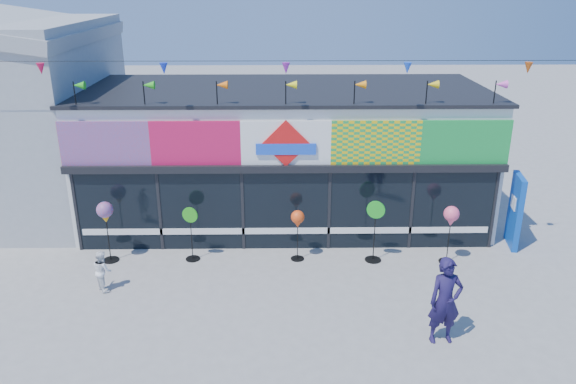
{
  "coord_description": "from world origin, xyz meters",
  "views": [
    {
      "loc": [
        -0.14,
        -10.98,
        7.16
      ],
      "look_at": [
        0.04,
        2.0,
        2.24
      ],
      "focal_mm": 35.0,
      "sensor_mm": 36.0,
      "label": 1
    }
  ],
  "objects_px": {
    "spinner_2": "(298,221)",
    "spinner_3": "(375,230)",
    "child": "(102,270)",
    "spinner_0": "(105,214)",
    "blue_sign": "(515,211)",
    "spinner_4": "(451,218)",
    "spinner_1": "(191,232)",
    "adult_man": "(445,301)"
  },
  "relations": [
    {
      "from": "spinner_2",
      "to": "spinner_1",
      "type": "bearing_deg",
      "value": 179.46
    },
    {
      "from": "spinner_3",
      "to": "spinner_4",
      "type": "height_order",
      "value": "spinner_3"
    },
    {
      "from": "spinner_2",
      "to": "spinner_4",
      "type": "distance_m",
      "value": 4.04
    },
    {
      "from": "spinner_4",
      "to": "spinner_2",
      "type": "bearing_deg",
      "value": 176.8
    },
    {
      "from": "spinner_2",
      "to": "spinner_4",
      "type": "height_order",
      "value": "spinner_4"
    },
    {
      "from": "spinner_1",
      "to": "spinner_3",
      "type": "distance_m",
      "value": 4.92
    },
    {
      "from": "spinner_0",
      "to": "spinner_4",
      "type": "relative_size",
      "value": 1.05
    },
    {
      "from": "blue_sign",
      "to": "adult_man",
      "type": "xyz_separation_m",
      "value": [
        -3.24,
        -4.55,
        -0.1
      ]
    },
    {
      "from": "spinner_3",
      "to": "child",
      "type": "height_order",
      "value": "spinner_3"
    },
    {
      "from": "spinner_0",
      "to": "child",
      "type": "relative_size",
      "value": 1.65
    },
    {
      "from": "spinner_2",
      "to": "adult_man",
      "type": "distance_m",
      "value": 4.76
    },
    {
      "from": "spinner_0",
      "to": "adult_man",
      "type": "xyz_separation_m",
      "value": [
        8.02,
        -3.72,
        -0.41
      ]
    },
    {
      "from": "blue_sign",
      "to": "spinner_1",
      "type": "height_order",
      "value": "blue_sign"
    },
    {
      "from": "spinner_3",
      "to": "adult_man",
      "type": "height_order",
      "value": "adult_man"
    },
    {
      "from": "spinner_0",
      "to": "spinner_1",
      "type": "distance_m",
      "value": 2.29
    },
    {
      "from": "blue_sign",
      "to": "spinner_3",
      "type": "height_order",
      "value": "blue_sign"
    },
    {
      "from": "spinner_0",
      "to": "spinner_4",
      "type": "xyz_separation_m",
      "value": [
        9.11,
        -0.21,
        -0.07
      ]
    },
    {
      "from": "blue_sign",
      "to": "spinner_4",
      "type": "height_order",
      "value": "blue_sign"
    },
    {
      "from": "spinner_4",
      "to": "child",
      "type": "distance_m",
      "value": 8.97
    },
    {
      "from": "blue_sign",
      "to": "spinner_2",
      "type": "relative_size",
      "value": 1.46
    },
    {
      "from": "blue_sign",
      "to": "spinner_4",
      "type": "relative_size",
      "value": 1.29
    },
    {
      "from": "adult_man",
      "to": "spinner_3",
      "type": "bearing_deg",
      "value": 98.04
    },
    {
      "from": "spinner_4",
      "to": "spinner_1",
      "type": "bearing_deg",
      "value": 177.9
    },
    {
      "from": "blue_sign",
      "to": "spinner_3",
      "type": "bearing_deg",
      "value": -158.21
    },
    {
      "from": "spinner_1",
      "to": "spinner_4",
      "type": "xyz_separation_m",
      "value": [
        6.89,
        -0.25,
        0.49
      ]
    },
    {
      "from": "spinner_2",
      "to": "spinner_3",
      "type": "distance_m",
      "value": 2.07
    },
    {
      "from": "spinner_4",
      "to": "child",
      "type": "height_order",
      "value": "spinner_4"
    },
    {
      "from": "spinner_2",
      "to": "spinner_3",
      "type": "relative_size",
      "value": 0.83
    },
    {
      "from": "blue_sign",
      "to": "adult_man",
      "type": "height_order",
      "value": "blue_sign"
    },
    {
      "from": "spinner_0",
      "to": "spinner_3",
      "type": "bearing_deg",
      "value": -0.69
    },
    {
      "from": "spinner_0",
      "to": "spinner_1",
      "type": "xyz_separation_m",
      "value": [
        2.22,
        0.04,
        -0.56
      ]
    },
    {
      "from": "spinner_1",
      "to": "adult_man",
      "type": "relative_size",
      "value": 0.8
    },
    {
      "from": "blue_sign",
      "to": "spinner_0",
      "type": "height_order",
      "value": "blue_sign"
    },
    {
      "from": "spinner_2",
      "to": "spinner_4",
      "type": "xyz_separation_m",
      "value": [
        4.03,
        -0.23,
        0.15
      ]
    },
    {
      "from": "spinner_4",
      "to": "child",
      "type": "xyz_separation_m",
      "value": [
        -8.84,
        -1.3,
        -0.78
      ]
    },
    {
      "from": "child",
      "to": "spinner_0",
      "type": "bearing_deg",
      "value": -28.9
    },
    {
      "from": "spinner_0",
      "to": "blue_sign",
      "type": "bearing_deg",
      "value": 4.2
    },
    {
      "from": "spinner_3",
      "to": "child",
      "type": "relative_size",
      "value": 1.68
    },
    {
      "from": "spinner_3",
      "to": "spinner_4",
      "type": "bearing_deg",
      "value": -3.62
    },
    {
      "from": "spinner_2",
      "to": "spinner_3",
      "type": "xyz_separation_m",
      "value": [
        2.06,
        -0.1,
        -0.23
      ]
    },
    {
      "from": "blue_sign",
      "to": "spinner_4",
      "type": "xyz_separation_m",
      "value": [
        -2.14,
        -1.04,
        0.24
      ]
    },
    {
      "from": "spinner_3",
      "to": "spinner_1",
      "type": "bearing_deg",
      "value": 178.52
    }
  ]
}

